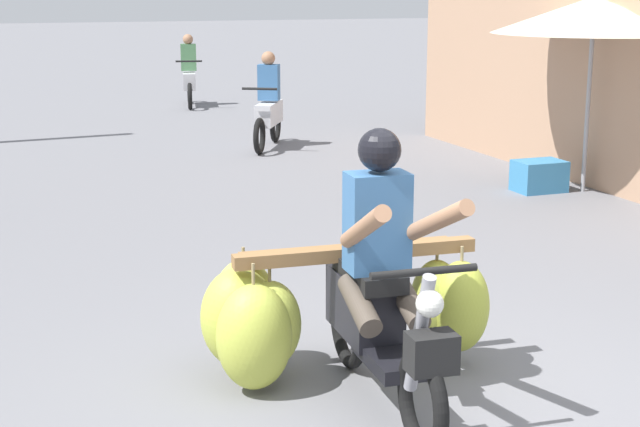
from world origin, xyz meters
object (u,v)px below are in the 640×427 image
object	(u,v)px
motorbike_main_loaded	(325,308)
motorbike_distant_ahead_left	(268,109)
market_umbrella_near_shop	(594,15)
motorbike_distant_far_ahead	(189,77)
produce_crate	(539,176)

from	to	relation	value
motorbike_main_loaded	motorbike_distant_ahead_left	size ratio (longest dim) A/B	1.28
motorbike_main_loaded	market_umbrella_near_shop	world-z (taller)	market_umbrella_near_shop
motorbike_distant_ahead_left	motorbike_distant_far_ahead	xyz separation A→B (m)	(0.02, 5.33, 0.00)
produce_crate	motorbike_main_loaded	bearing A→B (deg)	-134.52
motorbike_distant_far_ahead	produce_crate	distance (m)	9.61
motorbike_main_loaded	motorbike_distant_far_ahead	distance (m)	13.95
motorbike_distant_ahead_left	produce_crate	world-z (taller)	motorbike_distant_ahead_left
motorbike_main_loaded	motorbike_distant_far_ahead	xyz separation A→B (m)	(2.31, 13.76, 0.08)
motorbike_main_loaded	produce_crate	xyz separation A→B (m)	(4.29, 4.36, -0.31)
motorbike_main_loaded	market_umbrella_near_shop	bearing A→B (deg)	41.26
motorbike_distant_ahead_left	motorbike_distant_far_ahead	distance (m)	5.33
motorbike_distant_far_ahead	motorbike_distant_ahead_left	bearing A→B (deg)	-90.26
motorbike_distant_far_ahead	market_umbrella_near_shop	bearing A→B (deg)	-75.57
motorbike_main_loaded	motorbike_distant_ahead_left	bearing A→B (deg)	74.85
motorbike_distant_ahead_left	produce_crate	xyz separation A→B (m)	(2.01, -4.07, -0.39)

